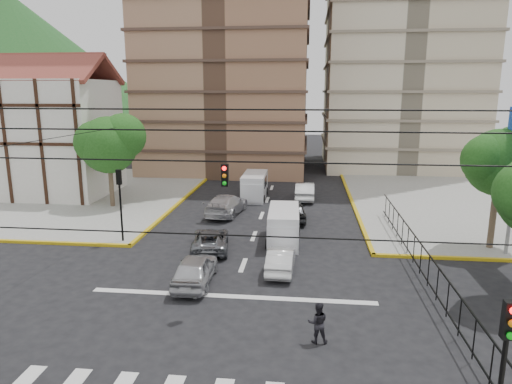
# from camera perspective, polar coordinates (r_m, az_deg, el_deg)

# --- Properties ---
(ground) EXTENTS (160.00, 160.00, 0.00)m
(ground) POSITION_cam_1_polar(r_m,az_deg,el_deg) (20.13, -3.65, -14.35)
(ground) COLOR black
(ground) RESTS_ON ground
(sidewalk_nw) EXTENTS (26.00, 26.00, 0.15)m
(sidewalk_nw) POSITION_cam_1_polar(r_m,az_deg,el_deg) (45.15, -24.76, -0.15)
(sidewalk_nw) COLOR gray
(sidewalk_nw) RESTS_ON ground
(stop_line) EXTENTS (13.00, 0.40, 0.01)m
(stop_line) POSITION_cam_1_polar(r_m,az_deg,el_deg) (21.19, -3.08, -12.88)
(stop_line) COLOR silver
(stop_line) RESTS_ON ground
(tudor_building) EXTENTS (10.80, 8.05, 12.23)m
(tudor_building) POSITION_cam_1_polar(r_m,az_deg,el_deg) (43.90, -24.26, 6.42)
(tudor_building) COLOR silver
(tudor_building) RESTS_ON ground
(distant_hill) EXTENTS (70.00, 70.00, 28.00)m
(distant_hill) POSITION_cam_1_polar(r_m,az_deg,el_deg) (105.35, -28.10, 13.79)
(distant_hill) COLOR #1C5420
(distant_hill) RESTS_ON ground
(park_fence) EXTENTS (0.10, 22.50, 1.66)m
(park_fence) POSITION_cam_1_polar(r_m,az_deg,el_deg) (24.65, 19.74, -9.89)
(park_fence) COLOR black
(park_fence) RESTS_ON ground
(tree_park_c) EXTENTS (4.65, 3.80, 7.25)m
(tree_park_c) POSITION_cam_1_polar(r_m,az_deg,el_deg) (29.06, 28.31, 3.61)
(tree_park_c) COLOR #473828
(tree_park_c) RESTS_ON ground
(tree_tudor) EXTENTS (5.39, 4.40, 7.43)m
(tree_tudor) POSITION_cam_1_polar(r_m,az_deg,el_deg) (37.12, -17.83, 5.95)
(tree_tudor) COLOR #473828
(tree_tudor) RESTS_ON ground
(traffic_light_se) EXTENTS (0.28, 0.22, 4.40)m
(traffic_light_se) POSITION_cam_1_polar(r_m,az_deg,el_deg) (12.42, 28.57, -17.92)
(traffic_light_se) COLOR black
(traffic_light_se) RESTS_ON ground
(traffic_light_nw) EXTENTS (0.28, 0.22, 4.40)m
(traffic_light_nw) POSITION_cam_1_polar(r_m,az_deg,el_deg) (28.38, -16.65, -0.16)
(traffic_light_nw) COLOR black
(traffic_light_nw) RESTS_ON ground
(traffic_light_hanging) EXTENTS (18.00, 9.12, 0.92)m
(traffic_light_hanging) POSITION_cam_1_polar(r_m,az_deg,el_deg) (16.27, -5.17, 1.17)
(traffic_light_hanging) COLOR black
(traffic_light_hanging) RESTS_ON ground
(van_right_lane) EXTENTS (1.96, 4.64, 2.07)m
(van_right_lane) POSITION_cam_1_polar(r_m,az_deg,el_deg) (27.73, 3.45, -4.44)
(van_right_lane) COLOR silver
(van_right_lane) RESTS_ON ground
(van_left_lane) EXTENTS (2.03, 4.80, 2.16)m
(van_left_lane) POSITION_cam_1_polar(r_m,az_deg,el_deg) (39.00, -0.22, 0.64)
(van_left_lane) COLOR silver
(van_left_lane) RESTS_ON ground
(car_silver_front_left) EXTENTS (1.82, 4.29, 1.45)m
(car_silver_front_left) POSITION_cam_1_polar(r_m,az_deg,el_deg) (22.37, -7.63, -9.55)
(car_silver_front_left) COLOR #B4B4B9
(car_silver_front_left) RESTS_ON ground
(car_white_front_right) EXTENTS (1.42, 3.83, 1.25)m
(car_white_front_right) POSITION_cam_1_polar(r_m,az_deg,el_deg) (23.70, 3.14, -8.42)
(car_white_front_right) COLOR silver
(car_white_front_right) RESTS_ON ground
(car_grey_mid_left) EXTENTS (2.68, 4.65, 1.22)m
(car_grey_mid_left) POSITION_cam_1_polar(r_m,az_deg,el_deg) (26.87, -5.71, -5.93)
(car_grey_mid_left) COLOR slate
(car_grey_mid_left) RESTS_ON ground
(car_silver_rear_left) EXTENTS (2.89, 5.53, 1.53)m
(car_silver_rear_left) POSITION_cam_1_polar(r_m,az_deg,el_deg) (34.24, -3.73, -1.56)
(car_silver_rear_left) COLOR #B9B8BD
(car_silver_rear_left) RESTS_ON ground
(car_darkgrey_mid_right) EXTENTS (2.10, 4.41, 1.45)m
(car_darkgrey_mid_right) POSITION_cam_1_polar(r_m,az_deg,el_deg) (32.73, 4.66, -2.31)
(car_darkgrey_mid_right) COLOR #242426
(car_darkgrey_mid_right) RESTS_ON ground
(car_white_rear_right) EXTENTS (1.59, 4.50, 1.48)m
(car_white_rear_right) POSITION_cam_1_polar(r_m,az_deg,el_deg) (39.06, 6.12, 0.12)
(car_white_rear_right) COLOR white
(car_white_rear_right) RESTS_ON ground
(pedestrian_crosswalk) EXTENTS (0.81, 0.66, 1.57)m
(pedestrian_crosswalk) POSITION_cam_1_polar(r_m,az_deg,el_deg) (17.53, 7.72, -15.87)
(pedestrian_crosswalk) COLOR black
(pedestrian_crosswalk) RESTS_ON ground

